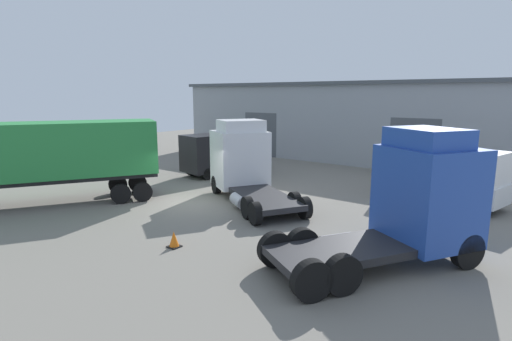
{
  "coord_description": "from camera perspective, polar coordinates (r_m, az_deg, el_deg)",
  "views": [
    {
      "loc": [
        13.64,
        -12.68,
        5.12
      ],
      "look_at": [
        2.53,
        1.91,
        1.6
      ],
      "focal_mm": 28.0,
      "sensor_mm": 36.0,
      "label": 1
    }
  ],
  "objects": [
    {
      "name": "container_trailer_green",
      "position": [
        20.83,
        -28.66,
        2.25
      ],
      "size": [
        7.49,
        10.32,
        3.85
      ],
      "rotation": [
        0.0,
        0.0,
        -2.1
      ],
      "color": "#28843D",
      "rests_on": "ground_plane"
    },
    {
      "name": "warehouse_building",
      "position": [
        32.94,
        12.83,
        6.95
      ],
      "size": [
        28.73,
        6.96,
        6.03
      ],
      "color": "#93999E",
      "rests_on": "ground_plane"
    },
    {
      "name": "tractor_unit_blue",
      "position": [
        13.14,
        21.67,
        -3.91
      ],
      "size": [
        5.46,
        6.78,
        4.12
      ],
      "rotation": [
        0.0,
        0.0,
        1.03
      ],
      "color": "#2347A3",
      "rests_on": "ground_plane"
    },
    {
      "name": "ground_plane",
      "position": [
        19.32,
        -9.49,
        -4.66
      ],
      "size": [
        60.0,
        60.0,
        0.0
      ],
      "primitive_type": "plane",
      "color": "slate"
    },
    {
      "name": "traffic_cone",
      "position": [
        14.01,
        -11.63,
        -9.69
      ],
      "size": [
        0.4,
        0.4,
        0.55
      ],
      "color": "black",
      "rests_on": "ground_plane"
    },
    {
      "name": "tractor_unit_white",
      "position": [
        19.98,
        -1.86,
        1.29
      ],
      "size": [
        6.96,
        5.55,
        3.86
      ],
      "rotation": [
        0.0,
        0.0,
        2.6
      ],
      "color": "silver",
      "rests_on": "ground_plane"
    },
    {
      "name": "gravel_pile",
      "position": [
        27.39,
        -18.49,
        1.42
      ],
      "size": [
        2.99,
        2.99,
        1.78
      ],
      "color": "#565147",
      "rests_on": "ground_plane"
    },
    {
      "name": "delivery_van_black",
      "position": [
        26.06,
        -4.57,
        2.69
      ],
      "size": [
        2.94,
        5.66,
        2.63
      ],
      "rotation": [
        0.0,
        0.0,
        1.39
      ],
      "color": "black",
      "rests_on": "ground_plane"
    },
    {
      "name": "delivery_van_white",
      "position": [
        20.8,
        25.27,
        -0.37
      ],
      "size": [
        5.78,
        3.25,
        2.66
      ],
      "rotation": [
        0.0,
        0.0,
        -0.24
      ],
      "color": "silver",
      "rests_on": "ground_plane"
    }
  ]
}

